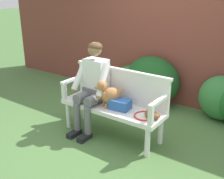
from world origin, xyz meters
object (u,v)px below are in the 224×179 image
person_seated (93,84)px  baseball_glove (152,115)px  garden_bench (112,110)px  dog_on_bench (109,94)px  sports_bag (120,104)px  tennis_racket (145,115)px

person_seated → baseball_glove: person_seated is taller
garden_bench → person_seated: person_seated is taller
person_seated → dog_on_bench: size_ratio=3.38×
garden_bench → baseball_glove: size_ratio=6.99×
dog_on_bench → sports_bag: bearing=10.9°
person_seated → sports_bag: (0.48, -0.00, -0.20)m
tennis_racket → baseball_glove: 0.11m
garden_bench → person_seated: 0.47m
tennis_racket → sports_bag: bearing=-178.1°
garden_bench → tennis_racket: size_ratio=2.65×
tennis_racket → baseball_glove: baseball_glove is taller
garden_bench → tennis_racket: 0.55m
garden_bench → baseball_glove: 0.66m
dog_on_bench → sports_bag: size_ratio=1.41×
dog_on_bench → tennis_racket: (0.57, 0.05, -0.19)m
dog_on_bench → baseball_glove: (0.67, 0.04, -0.15)m
person_seated → tennis_racket: 0.91m
tennis_racket → garden_bench: bearing=179.5°
person_seated → baseball_glove: (0.98, 0.00, -0.22)m
garden_bench → sports_bag: sports_bag is taller
baseball_glove → garden_bench: bearing=-171.4°
person_seated → sports_bag: size_ratio=4.77×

